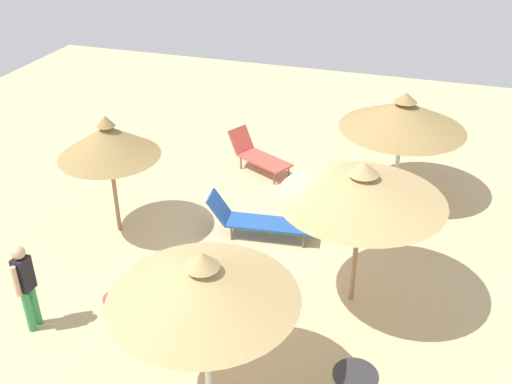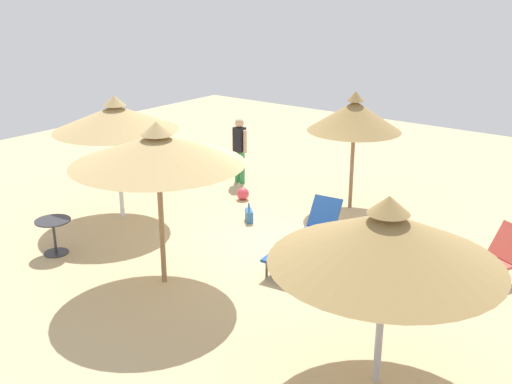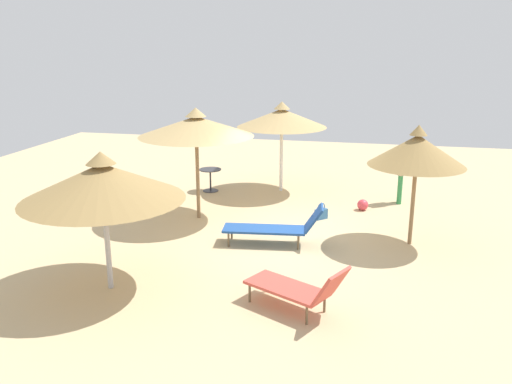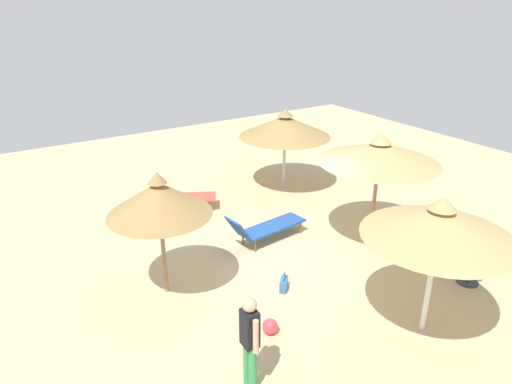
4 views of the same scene
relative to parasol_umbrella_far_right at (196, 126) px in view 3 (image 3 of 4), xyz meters
The scene contains 11 objects.
ground 3.32m from the parasol_umbrella_far_right, 108.69° to the right, with size 24.00×24.00×0.10m, color tan.
parasol_umbrella_far_right is the anchor object (origin of this frame).
parasol_umbrella_back 4.18m from the parasol_umbrella_far_right, behind, with size 2.84×2.84×2.52m.
parasol_umbrella_far_left 5.18m from the parasol_umbrella_far_right, 98.12° to the right, with size 2.05×2.05×2.64m.
parasol_umbrella_edge 3.34m from the parasol_umbrella_far_right, 28.84° to the right, with size 2.61×2.61×2.66m.
lounge_chair_center 3.28m from the parasol_umbrella_far_right, 121.88° to the right, with size 0.83×2.23×0.91m.
lounge_chair_near_right 5.67m from the parasol_umbrella_far_right, 143.75° to the right, with size 1.34×1.83×0.94m.
person_standing_front 5.73m from the parasol_umbrella_far_right, 64.57° to the right, with size 0.45×0.23×1.66m.
handbag 3.79m from the parasol_umbrella_far_right, 79.85° to the right, with size 0.33×0.33×0.43m.
side_table_round 3.11m from the parasol_umbrella_far_right, 10.18° to the left, with size 0.66×0.66×0.67m.
beach_ball 4.85m from the parasol_umbrella_far_right, 69.47° to the right, with size 0.29×0.29×0.29m, color #D83F4C.
Camera 3 is at (-11.45, -1.98, 4.32)m, focal length 37.25 mm.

